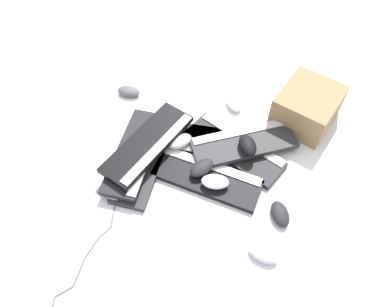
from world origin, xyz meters
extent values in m
plane|color=silver|center=(0.00, 0.00, 0.00)|extent=(3.20, 3.20, 0.00)
cube|color=black|center=(0.17, 0.00, 0.01)|extent=(0.39, 0.44, 0.02)
cube|color=silver|center=(0.13, 0.04, 0.03)|extent=(0.29, 0.35, 0.01)
cube|color=black|center=(0.06, 0.16, 0.01)|extent=(0.45, 0.37, 0.02)
cube|color=silver|center=(0.03, 0.20, 0.03)|extent=(0.37, 0.27, 0.01)
cube|color=black|center=(-0.06, -0.05, 0.01)|extent=(0.33, 0.46, 0.02)
cube|color=silver|center=(-0.01, -0.08, 0.03)|extent=(0.22, 0.39, 0.01)
cube|color=#232326|center=(0.02, -0.23, 0.01)|extent=(0.46, 0.35, 0.02)
cube|color=silver|center=(-0.01, -0.28, 0.03)|extent=(0.38, 0.24, 0.01)
cube|color=#232326|center=(0.07, 0.20, 0.04)|extent=(0.15, 0.44, 0.02)
cube|color=#B2B5BA|center=(0.01, 0.20, 0.06)|extent=(0.04, 0.42, 0.01)
cube|color=black|center=(-0.02, -0.26, 0.04)|extent=(0.46, 0.35, 0.02)
cube|color=silver|center=(0.01, -0.21, 0.06)|extent=(0.38, 0.24, 0.01)
cube|color=black|center=(-0.02, -0.20, 0.07)|extent=(0.39, 0.44, 0.02)
cube|color=silver|center=(0.02, -0.16, 0.09)|extent=(0.29, 0.35, 0.01)
ellipsoid|color=#B7B7BC|center=(0.53, 0.10, 0.02)|extent=(0.12, 0.13, 0.04)
ellipsoid|color=black|center=(0.10, 0.19, 0.08)|extent=(0.11, 0.07, 0.04)
ellipsoid|color=black|center=(0.14, -0.01, 0.05)|extent=(0.11, 0.13, 0.04)
ellipsoid|color=#B7B7BC|center=(-0.02, -0.06, 0.05)|extent=(0.09, 0.12, 0.04)
ellipsoid|color=black|center=(0.40, 0.22, 0.02)|extent=(0.12, 0.08, 0.04)
ellipsoid|color=silver|center=(-0.19, 0.24, 0.02)|extent=(0.11, 0.07, 0.04)
ellipsoid|color=#4C4C51|center=(-0.40, -0.22, 0.02)|extent=(0.11, 0.13, 0.04)
ellipsoid|color=silver|center=(0.21, 0.02, 0.05)|extent=(0.10, 0.13, 0.04)
cylinder|color=#59595B|center=(0.23, -0.39, 0.00)|extent=(0.08, 0.03, 0.01)
cylinder|color=#59595B|center=(0.28, -0.43, 0.00)|extent=(0.03, 0.05, 0.01)
cylinder|color=#59595B|center=(0.33, -0.49, 0.00)|extent=(0.07, 0.07, 0.01)
cylinder|color=#59595B|center=(0.41, -0.54, 0.00)|extent=(0.09, 0.06, 0.01)
cylinder|color=#59595B|center=(0.46, -0.60, 0.00)|extent=(0.03, 0.06, 0.01)
cylinder|color=#59595B|center=(0.50, -0.64, 0.00)|extent=(0.07, 0.03, 0.01)
sphere|color=#59595B|center=(0.19, -0.38, 0.00)|extent=(0.01, 0.01, 0.01)
sphere|color=#59595B|center=(0.27, -0.41, 0.00)|extent=(0.01, 0.01, 0.01)
sphere|color=#59595B|center=(0.30, -0.45, 0.00)|extent=(0.01, 0.01, 0.01)
sphere|color=#59595B|center=(0.36, -0.52, 0.00)|extent=(0.01, 0.01, 0.01)
sphere|color=#59595B|center=(0.45, -0.57, 0.00)|extent=(0.01, 0.01, 0.01)
sphere|color=#59595B|center=(0.47, -0.63, 0.00)|extent=(0.01, 0.01, 0.01)
cube|color=olive|center=(-0.02, 0.52, 0.08)|extent=(0.35, 0.36, 0.16)
camera|label=1|loc=(0.92, -0.28, 1.31)|focal=35.00mm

